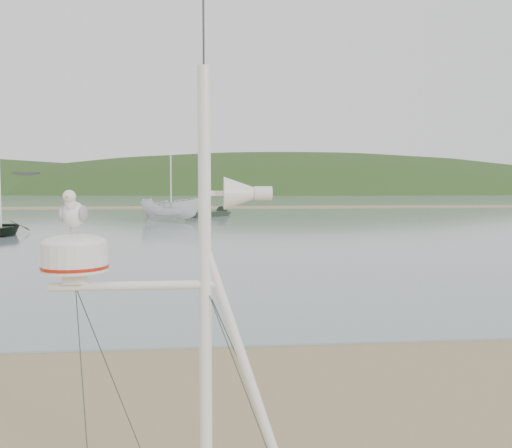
{
  "coord_description": "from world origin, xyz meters",
  "views": [
    {
      "loc": [
        0.99,
        -5.9,
        3.01
      ],
      "look_at": [
        1.65,
        1.0,
        2.52
      ],
      "focal_mm": 38.0,
      "sensor_mm": 36.0,
      "label": 1
    }
  ],
  "objects": [
    {
      "name": "hill_ridge",
      "position": [
        18.52,
        235.0,
        -19.7
      ],
      "size": [
        620.0,
        180.0,
        80.0
      ],
      "color": "#203817",
      "rests_on": "ground"
    },
    {
      "name": "boat_dark",
      "position": [
        -11.31,
        28.21,
        2.21
      ],
      "size": [
        3.22,
        1.65,
        4.34
      ],
      "primitive_type": "imported",
      "rotation": [
        0.0,
        0.0,
        0.25
      ],
      "color": "black",
      "rests_on": "water"
    },
    {
      "name": "water",
      "position": [
        0.0,
        132.0,
        0.02
      ],
      "size": [
        560.0,
        256.0,
        0.04
      ],
      "primitive_type": "cube",
      "color": "gray",
      "rests_on": "ground"
    },
    {
      "name": "sandbar",
      "position": [
        0.0,
        70.0,
        0.07
      ],
      "size": [
        560.0,
        7.0,
        0.07
      ],
      "primitive_type": "cube",
      "color": "#8B7350",
      "rests_on": "water"
    },
    {
      "name": "sailboat_dark_mid",
      "position": [
        2.26,
        48.04,
        0.3
      ],
      "size": [
        5.17,
        5.44,
        6.04
      ],
      "color": "black",
      "rests_on": "ground"
    },
    {
      "name": "boat_white",
      "position": [
        -1.81,
        40.66,
        2.73
      ],
      "size": [
        2.48,
        2.44,
        5.37
      ],
      "primitive_type": "imported",
      "rotation": [
        0.0,
        0.0,
        1.34
      ],
      "color": "silver",
      "rests_on": "water"
    },
    {
      "name": "far_cottages",
      "position": [
        3.0,
        196.0,
        4.0
      ],
      "size": [
        294.4,
        6.3,
        8.0
      ],
      "color": "silver",
      "rests_on": "ground"
    },
    {
      "name": "mast_rig",
      "position": [
        0.94,
        -1.79,
        1.15
      ],
      "size": [
        2.11,
        2.25,
        4.76
      ],
      "color": "white",
      "rests_on": "ground"
    }
  ]
}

